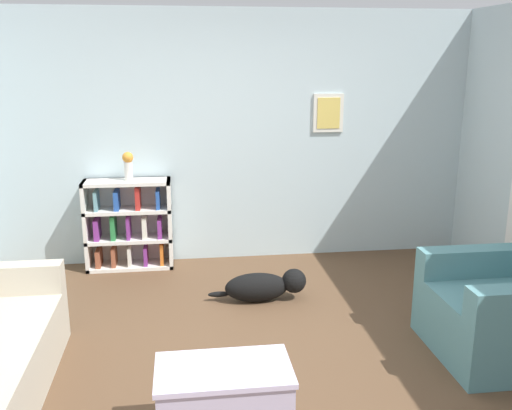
# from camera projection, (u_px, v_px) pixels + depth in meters

# --- Properties ---
(ground_plane) EXTENTS (14.00, 14.00, 0.00)m
(ground_plane) POSITION_uv_depth(u_px,v_px,m) (263.00, 359.00, 4.13)
(ground_plane) COLOR brown
(wall_back) EXTENTS (5.60, 0.13, 2.60)m
(wall_back) POSITION_uv_depth(u_px,v_px,m) (233.00, 138.00, 5.96)
(wall_back) COLOR silver
(wall_back) RESTS_ON ground_plane
(bookshelf) EXTENTS (0.87, 0.30, 0.92)m
(bookshelf) POSITION_uv_depth(u_px,v_px,m) (129.00, 225.00, 5.84)
(bookshelf) COLOR silver
(bookshelf) RESTS_ON ground_plane
(coffee_table) EXTENTS (0.75, 0.44, 0.47)m
(coffee_table) POSITION_uv_depth(u_px,v_px,m) (224.00, 403.00, 3.17)
(coffee_table) COLOR #BCB2D1
(coffee_table) RESTS_ON ground_plane
(dog) EXTENTS (0.88, 0.23, 0.28)m
(dog) POSITION_uv_depth(u_px,v_px,m) (265.00, 286.00, 5.08)
(dog) COLOR black
(dog) RESTS_ON ground_plane
(vase) EXTENTS (0.11, 0.11, 0.29)m
(vase) POSITION_uv_depth(u_px,v_px,m) (128.00, 164.00, 5.67)
(vase) COLOR silver
(vase) RESTS_ON bookshelf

